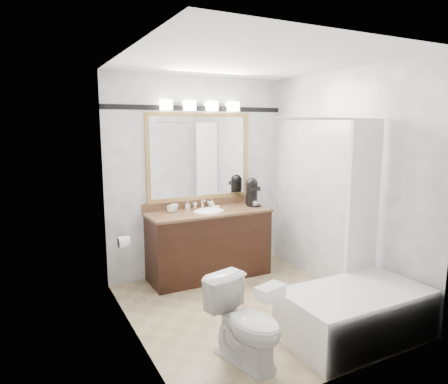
% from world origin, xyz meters
% --- Properties ---
extents(room, '(2.42, 2.62, 2.52)m').
position_xyz_m(room, '(0.00, 0.00, 1.25)').
color(room, tan).
rests_on(room, ground).
extents(vanity, '(1.53, 0.58, 0.97)m').
position_xyz_m(vanity, '(0.00, 1.02, 0.44)').
color(vanity, black).
rests_on(vanity, ground).
extents(mirror, '(1.40, 0.04, 1.10)m').
position_xyz_m(mirror, '(0.00, 1.28, 1.50)').
color(mirror, tan).
rests_on(mirror, room).
extents(vanity_light_bar, '(1.02, 0.14, 0.12)m').
position_xyz_m(vanity_light_bar, '(0.00, 1.23, 2.13)').
color(vanity_light_bar, silver).
rests_on(vanity_light_bar, room).
extents(accent_stripe, '(2.40, 0.01, 0.06)m').
position_xyz_m(accent_stripe, '(0.00, 1.29, 2.10)').
color(accent_stripe, black).
rests_on(accent_stripe, room).
extents(bathtub, '(1.30, 0.75, 1.96)m').
position_xyz_m(bathtub, '(0.55, -0.90, 0.28)').
color(bathtub, white).
rests_on(bathtub, ground).
extents(tp_roll, '(0.11, 0.12, 0.12)m').
position_xyz_m(tp_roll, '(-1.14, 0.66, 0.70)').
color(tp_roll, white).
rests_on(tp_roll, room).
extents(toilet, '(0.54, 0.74, 0.68)m').
position_xyz_m(toilet, '(-0.53, -0.79, 0.34)').
color(toilet, white).
rests_on(toilet, ground).
extents(tissue_box, '(0.25, 0.18, 0.09)m').
position_xyz_m(tissue_box, '(-0.53, -1.12, 0.72)').
color(tissue_box, white).
rests_on(tissue_box, toilet).
extents(coffee_maker, '(0.19, 0.24, 0.37)m').
position_xyz_m(coffee_maker, '(0.65, 1.07, 1.04)').
color(coffee_maker, black).
rests_on(coffee_maker, vanity).
extents(cup_left, '(0.13, 0.13, 0.08)m').
position_xyz_m(cup_left, '(-0.44, 1.15, 0.89)').
color(cup_left, white).
rests_on(cup_left, vanity).
extents(cup_right, '(0.12, 0.12, 0.09)m').
position_xyz_m(cup_right, '(-0.39, 1.19, 0.89)').
color(cup_right, white).
rests_on(cup_right, vanity).
extents(soap_bottle_a, '(0.05, 0.05, 0.10)m').
position_xyz_m(soap_bottle_a, '(-0.21, 1.21, 0.90)').
color(soap_bottle_a, white).
rests_on(soap_bottle_a, vanity).
extents(soap_bottle_b, '(0.09, 0.09, 0.09)m').
position_xyz_m(soap_bottle_b, '(0.14, 1.22, 0.90)').
color(soap_bottle_b, white).
rests_on(soap_bottle_b, vanity).
extents(soap_bar, '(0.10, 0.08, 0.03)m').
position_xyz_m(soap_bar, '(0.15, 1.13, 0.86)').
color(soap_bar, beige).
rests_on(soap_bar, vanity).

